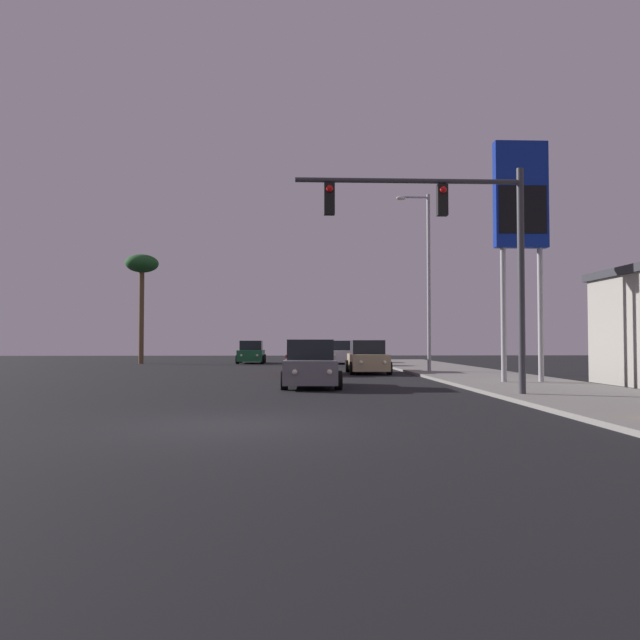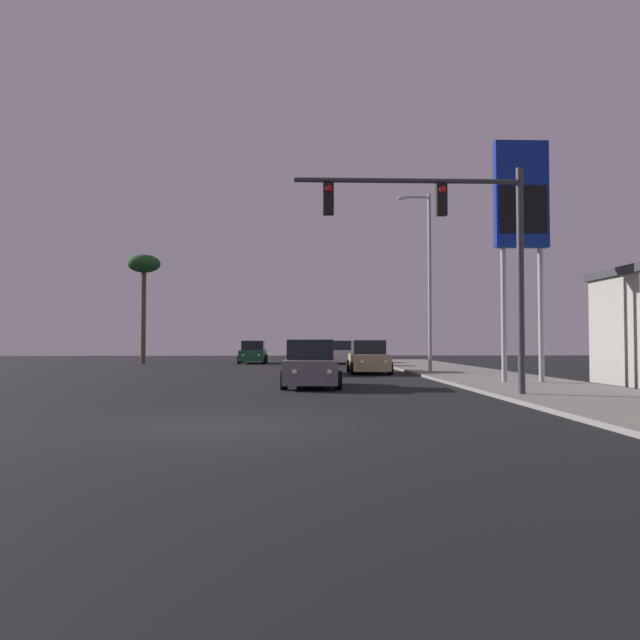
% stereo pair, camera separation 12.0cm
% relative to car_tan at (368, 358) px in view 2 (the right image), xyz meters
% --- Properties ---
extents(ground_plane, '(120.00, 120.00, 0.00)m').
position_rel_car_tan_xyz_m(ground_plane, '(-4.93, -19.38, -0.76)').
color(ground_plane, black).
extents(sidewalk_right, '(5.00, 60.00, 0.12)m').
position_rel_car_tan_xyz_m(sidewalk_right, '(4.57, -9.38, -0.70)').
color(sidewalk_right, gray).
rests_on(sidewalk_right, ground).
extents(car_tan, '(2.04, 4.33, 1.68)m').
position_rel_car_tan_xyz_m(car_tan, '(0.00, 0.00, 0.00)').
color(car_tan, tan).
rests_on(car_tan, ground).
extents(car_white, '(2.04, 4.34, 1.68)m').
position_rel_car_tan_xyz_m(car_white, '(-0.35, 14.06, 0.00)').
color(car_white, silver).
rests_on(car_white, ground).
extents(car_grey, '(2.04, 4.33, 1.68)m').
position_rel_car_tan_xyz_m(car_grey, '(-3.13, -9.31, 0.00)').
color(car_grey, slate).
rests_on(car_grey, ground).
extents(car_green, '(2.04, 4.31, 1.68)m').
position_rel_car_tan_xyz_m(car_green, '(-6.91, 15.05, 0.00)').
color(car_green, '#195933').
rests_on(car_green, ground).
extents(car_red, '(2.04, 4.33, 1.68)m').
position_rel_car_tan_xyz_m(car_red, '(-3.17, -0.42, 0.00)').
color(car_red, maroon).
rests_on(car_red, ground).
extents(traffic_light_mast, '(6.60, 0.36, 6.50)m').
position_rel_car_tan_xyz_m(traffic_light_mast, '(0.98, -13.87, 3.93)').
color(traffic_light_mast, '#38383D').
rests_on(traffic_light_mast, sidewalk_right).
extents(street_lamp, '(1.74, 0.24, 9.00)m').
position_rel_car_tan_xyz_m(street_lamp, '(2.99, -0.17, 4.36)').
color(street_lamp, '#99999E').
rests_on(street_lamp, sidewalk_right).
extents(gas_station_sign, '(2.00, 0.42, 9.00)m').
position_rel_car_tan_xyz_m(gas_station_sign, '(4.78, -8.62, 5.86)').
color(gas_station_sign, '#99999E').
rests_on(gas_station_sign, sidewalk_right).
extents(palm_tree_far, '(2.40, 2.40, 8.01)m').
position_rel_car_tan_xyz_m(palm_tree_far, '(-14.92, 14.62, 6.18)').
color(palm_tree_far, brown).
rests_on(palm_tree_far, ground).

